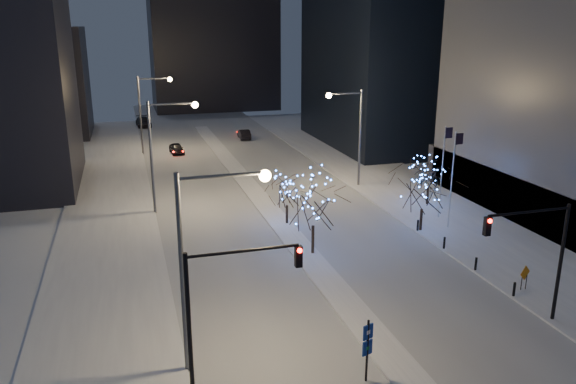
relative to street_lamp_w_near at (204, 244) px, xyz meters
name	(u,v)px	position (x,y,z in m)	size (l,w,h in m)	color
ground	(392,360)	(8.94, -2.00, -6.50)	(160.00, 160.00, 0.00)	silver
road	(245,182)	(8.94, 33.00, -6.49)	(20.00, 130.00, 0.02)	#B3B8C3
median	(256,194)	(8.94, 28.00, -6.42)	(2.00, 80.00, 0.15)	silver
east_sidewalk	(443,211)	(23.94, 18.00, -6.42)	(10.00, 90.00, 0.15)	silver
west_sidewalk	(108,245)	(-5.06, 18.00, -6.42)	(8.00, 90.00, 0.15)	silver
filler_west_far	(23,83)	(-17.06, 68.00, 1.50)	(18.00, 16.00, 16.00)	black
street_lamp_w_near	(204,244)	(0.00, 0.00, 0.00)	(4.40, 0.56, 10.00)	#595E66
street_lamp_w_mid	(163,141)	(0.00, 25.00, 0.00)	(4.40, 0.56, 10.00)	#595E66
street_lamp_w_far	(148,104)	(0.00, 50.00, 0.00)	(4.40, 0.56, 10.00)	#595E66
street_lamp_east	(352,126)	(19.02, 28.00, -0.05)	(3.90, 0.56, 10.00)	#595E66
traffic_signal_west	(224,297)	(0.50, -2.00, -1.74)	(5.26, 0.43, 7.00)	black
traffic_signal_east	(540,246)	(17.88, -1.00, -1.74)	(5.26, 0.43, 7.00)	black
flagpoles	(448,169)	(22.30, 15.25, -1.70)	(1.35, 2.60, 8.00)	silver
bollards	(459,253)	(19.14, 8.00, -5.90)	(0.16, 12.16, 0.90)	black
car_near	(177,149)	(3.21, 49.09, -5.83)	(1.59, 3.94, 1.34)	black
car_mid	(244,134)	(13.80, 56.51, -5.80)	(1.48, 4.23, 1.39)	black
car_far	(143,122)	(-0.06, 71.43, -5.72)	(2.20, 5.40, 1.57)	black
holiday_tree_median_near	(313,201)	(9.44, 11.98, -2.34)	(5.62, 5.62, 6.29)	black
holiday_tree_median_far	(287,191)	(9.44, 18.75, -3.55)	(4.40, 4.40, 4.30)	black
holiday_tree_plaza_near	(423,187)	(19.44, 14.08, -2.75)	(5.41, 5.41, 5.78)	black
holiday_tree_plaza_far	(429,174)	(23.50, 20.13, -3.44)	(4.28, 4.28, 4.45)	black
wayfinding_sign	(368,344)	(6.94, -3.22, -4.52)	(0.56, 0.26, 3.23)	black
construction_sign	(525,275)	(20.29, 2.57, -5.36)	(0.95, 0.37, 1.64)	black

